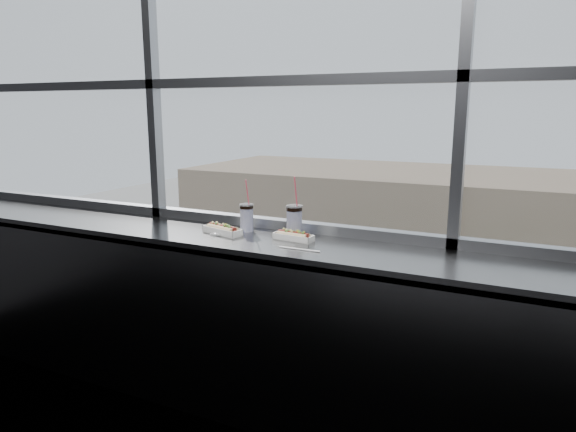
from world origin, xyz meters
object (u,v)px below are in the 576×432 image
at_px(car_far_a, 289,302).
at_px(pedestrian_c, 553,321).
at_px(hotdog_tray_left, 222,229).
at_px(soda_cup_left, 247,216).
at_px(wrapper, 216,234).
at_px(car_near_a, 167,346).
at_px(tree_center, 497,281).
at_px(loose_straw, 299,249).
at_px(car_near_c, 421,411).
at_px(soda_cup_right, 294,220).
at_px(hotdog_tray_right, 293,236).
at_px(car_near_b, 306,383).
at_px(tree_left, 351,264).
at_px(pedestrian_a, 423,303).

xyz_separation_m(car_far_a, pedestrian_c, (14.59, 4.47, -0.22)).
height_order(hotdog_tray_left, soda_cup_left, soda_cup_left).
xyz_separation_m(wrapper, car_near_a, (-14.15, 16.33, -10.91)).
height_order(hotdog_tray_left, car_near_a, hotdog_tray_left).
xyz_separation_m(car_far_a, tree_center, (11.46, 4.00, 1.87)).
height_order(loose_straw, car_near_c, loose_straw).
distance_m(hotdog_tray_left, loose_straw, 0.58).
height_order(soda_cup_right, loose_straw, soda_cup_right).
distance_m(soda_cup_right, loose_straw, 0.30).
height_order(hotdog_tray_right, soda_cup_left, soda_cup_left).
relative_size(loose_straw, car_near_a, 0.03).
bearing_deg(hotdog_tray_left, soda_cup_right, 30.05).
relative_size(hotdog_tray_right, soda_cup_left, 0.77).
bearing_deg(soda_cup_left, wrapper, -120.01).
xyz_separation_m(hotdog_tray_left, car_near_b, (-6.53, 16.27, -11.08)).
bearing_deg(tree_left, car_far_a, -122.81).
distance_m(car_near_b, tree_center, 13.94).
bearing_deg(hotdog_tray_left, car_near_c, 110.41).
height_order(hotdog_tray_right, car_near_b, hotdog_tray_right).
relative_size(car_near_c, tree_left, 1.47).
xyz_separation_m(soda_cup_left, car_far_a, (-11.28, 24.15, -11.00)).
xyz_separation_m(soda_cup_right, car_near_a, (-14.58, 16.16, -11.01)).
relative_size(hotdog_tray_right, car_far_a, 0.04).
bearing_deg(tree_left, car_near_a, -114.81).
distance_m(car_near_b, pedestrian_c, 15.94).
bearing_deg(pedestrian_a, hotdog_tray_left, 7.74).
xyz_separation_m(pedestrian_a, tree_left, (-4.82, 0.38, 1.74)).
relative_size(car_far_a, tree_left, 1.60).
bearing_deg(hotdog_tray_right, soda_cup_right, 116.48).
xyz_separation_m(wrapper, tree_center, (0.28, 28.33, -9.05)).
relative_size(loose_straw, tree_center, 0.05).
distance_m(soda_cup_right, pedestrian_a, 30.19).
height_order(hotdog_tray_left, hotdog_tray_right, hotdog_tray_left).
distance_m(car_near_b, car_near_a, 7.63).
relative_size(hotdog_tray_right, car_near_a, 0.04).
bearing_deg(soda_cup_right, car_near_b, 113.27).
distance_m(pedestrian_a, tree_left, 5.14).
distance_m(wrapper, car_near_b, 20.77).
bearing_deg(tree_left, pedestrian_a, -4.52).
bearing_deg(loose_straw, wrapper, 172.36).
relative_size(car_near_a, pedestrian_c, 3.63).
bearing_deg(car_near_b, soda_cup_right, -149.21).
height_order(car_near_a, pedestrian_c, car_near_a).
bearing_deg(tree_center, tree_left, -180.00).
bearing_deg(pedestrian_a, wrapper, 7.70).
height_order(car_far_a, pedestrian_c, car_far_a).
relative_size(hotdog_tray_right, car_near_b, 0.04).
relative_size(wrapper, car_near_a, 0.01).
distance_m(hotdog_tray_left, tree_left, 30.96).
distance_m(hotdog_tray_left, tree_center, 29.69).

